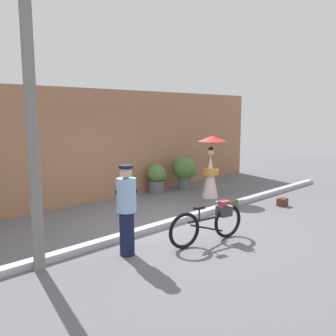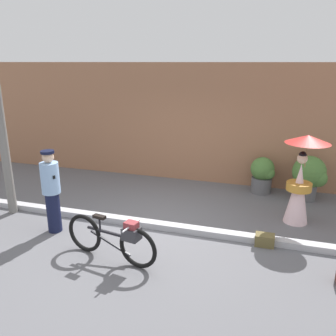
{
  "view_description": "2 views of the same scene",
  "coord_description": "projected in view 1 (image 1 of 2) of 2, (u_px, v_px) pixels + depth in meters",
  "views": [
    {
      "loc": [
        -5.52,
        -5.59,
        2.51
      ],
      "look_at": [
        0.36,
        0.45,
        1.2
      ],
      "focal_mm": 38.91,
      "sensor_mm": 36.0,
      "label": 1
    },
    {
      "loc": [
        2.11,
        -5.84,
        3.15
      ],
      "look_at": [
        0.28,
        0.12,
        1.22
      ],
      "focal_mm": 36.87,
      "sensor_mm": 36.0,
      "label": 2
    }
  ],
  "objects": [
    {
      "name": "potted_plant_by_door",
      "position": [
        157.0,
        178.0,
        11.28
      ],
      "size": [
        0.59,
        0.58,
        0.91
      ],
      "color": "#59595B",
      "rests_on": "ground_plane"
    },
    {
      "name": "person_officer",
      "position": [
        127.0,
        208.0,
        6.31
      ],
      "size": [
        0.35,
        0.34,
        1.61
      ],
      "color": "#141938",
      "rests_on": "ground_plane"
    },
    {
      "name": "bicycle_near_officer",
      "position": [
        210.0,
        222.0,
        7.03
      ],
      "size": [
        1.74,
        0.51,
        0.77
      ],
      "color": "black",
      "rests_on": "ground_plane"
    },
    {
      "name": "potted_plant_small",
      "position": [
        185.0,
        170.0,
        11.86
      ],
      "size": [
        0.78,
        0.76,
        1.07
      ],
      "color": "#59595B",
      "rests_on": "ground_plane"
    },
    {
      "name": "ground_plane",
      "position": [
        170.0,
        225.0,
        8.15
      ],
      "size": [
        30.0,
        30.0,
        0.0
      ],
      "primitive_type": "plane",
      "color": "slate"
    },
    {
      "name": "utility_pole",
      "position": [
        31.0,
        119.0,
        5.46
      ],
      "size": [
        0.18,
        0.18,
        4.8
      ],
      "primitive_type": "cylinder",
      "color": "slate",
      "rests_on": "ground_plane"
    },
    {
      "name": "sidewalk_curb",
      "position": [
        171.0,
        222.0,
        8.14
      ],
      "size": [
        14.0,
        0.2,
        0.12
      ],
      "primitive_type": "cube",
      "color": "#B2B2B7",
      "rests_on": "ground_plane"
    },
    {
      "name": "backpack_on_pavement",
      "position": [
        283.0,
        202.0,
        9.78
      ],
      "size": [
        0.26,
        0.21,
        0.21
      ],
      "color": "#592D23",
      "rests_on": "ground_plane"
    },
    {
      "name": "building_wall",
      "position": [
        90.0,
        146.0,
        10.18
      ],
      "size": [
        14.0,
        0.4,
        3.14
      ],
      "primitive_type": "cube",
      "color": "#9E6B4C",
      "rests_on": "ground_plane"
    },
    {
      "name": "person_with_parasol",
      "position": [
        211.0,
        166.0,
        10.65
      ],
      "size": [
        0.85,
        0.85,
        1.82
      ],
      "color": "silver",
      "rests_on": "ground_plane"
    },
    {
      "name": "backpack_spare",
      "position": [
        231.0,
        204.0,
        9.55
      ],
      "size": [
        0.34,
        0.22,
        0.21
      ],
      "color": "brown",
      "rests_on": "ground_plane"
    }
  ]
}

